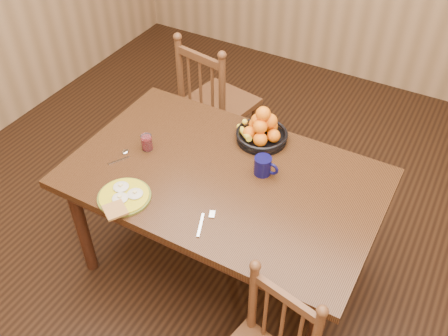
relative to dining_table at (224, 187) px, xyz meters
The scene contains 9 objects.
room 0.68m from the dining_table, ahead, with size 4.52×5.02×2.72m.
dining_table is the anchor object (origin of this frame).
chair_far 1.05m from the dining_table, 122.46° to the left, with size 0.52×0.50×0.99m.
breakfast_plate 0.53m from the dining_table, 131.83° to the right, with size 0.26×0.31×0.04m.
fork 0.34m from the dining_table, 76.64° to the right, with size 0.06×0.18×0.00m.
spoon 0.57m from the dining_table, 167.17° to the right, with size 0.07×0.15×0.01m.
coffee_mug 0.24m from the dining_table, 33.72° to the left, with size 0.13×0.09×0.10m.
juice_glass 0.49m from the dining_table, behind, with size 0.06×0.06×0.09m.
fruit_bowl 0.39m from the dining_table, 83.89° to the left, with size 0.29×0.29×0.22m.
Camera 1 is at (0.92, -1.64, 2.49)m, focal length 40.00 mm.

